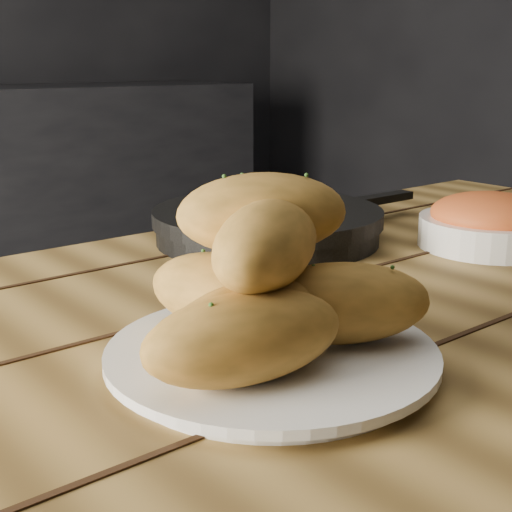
# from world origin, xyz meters

# --- Properties ---
(table) EXTENTS (1.57, 0.86, 0.75)m
(table) POSITION_xyz_m (-0.05, -0.54, 0.65)
(table) COLOR olive
(table) RESTS_ON ground
(plate) EXTENTS (0.27, 0.27, 0.02)m
(plate) POSITION_xyz_m (-0.19, -0.59, 0.76)
(plate) COLOR white
(plate) RESTS_ON table
(bread_rolls) EXTENTS (0.27, 0.23, 0.14)m
(bread_rolls) POSITION_xyz_m (-0.20, -0.59, 0.82)
(bread_rolls) COLOR #C48836
(bread_rolls) RESTS_ON plate
(skillet) EXTENTS (0.45, 0.32, 0.05)m
(skillet) POSITION_xyz_m (0.08, -0.26, 0.77)
(skillet) COLOR black
(skillet) RESTS_ON table
(bowl) EXTENTS (0.19, 0.19, 0.07)m
(bowl) POSITION_xyz_m (0.29, -0.47, 0.78)
(bowl) COLOR white
(bowl) RESTS_ON table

